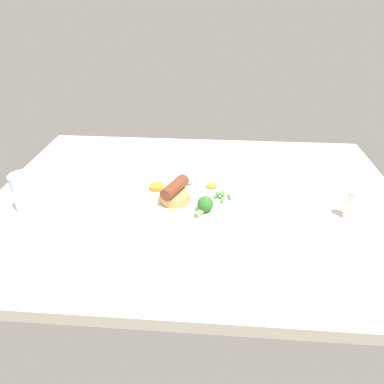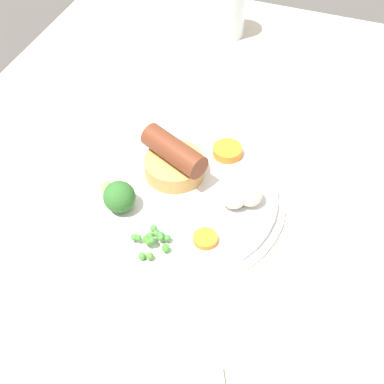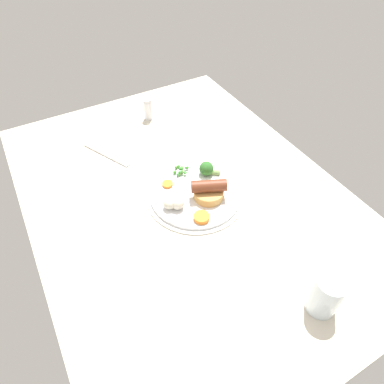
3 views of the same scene
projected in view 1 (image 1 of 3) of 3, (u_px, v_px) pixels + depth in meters
dining_table at (196, 202)px, 93.13cm from camera, size 110.00×80.00×3.00cm
dinner_plate at (187, 199)px, 90.45cm from camera, size 26.53×26.53×1.40cm
sausage_pudding at (175, 193)px, 87.13cm from camera, size 7.91×9.61×5.58cm
pea_pile at (221, 195)px, 88.68cm from camera, size 4.72×4.94×1.84cm
broccoli_floret_near at (205, 205)px, 83.21cm from camera, size 4.73×5.62×3.99cm
cauliflower_floret at (185, 177)px, 95.33cm from camera, size 5.49×5.15×3.50cm
carrot_slice_0 at (212, 186)px, 93.90cm from camera, size 3.69×3.69×0.75cm
carrot_slice_2 at (157, 187)px, 93.00cm from camera, size 5.08×5.08×1.22cm
fork at (287, 176)px, 101.63cm from camera, size 16.88×9.32×0.60cm
drinking_glass at (26, 192)px, 84.97cm from camera, size 6.18×6.18×9.86cm
salt_shaker at (352, 205)px, 82.52cm from camera, size 2.86×2.86×7.35cm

